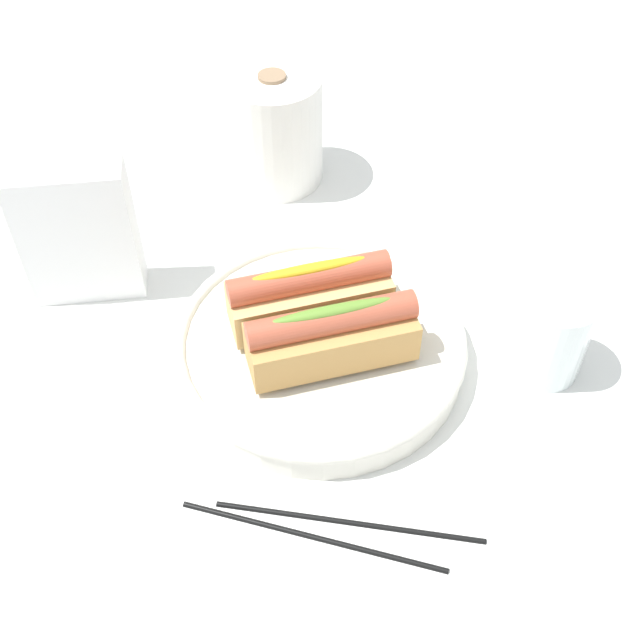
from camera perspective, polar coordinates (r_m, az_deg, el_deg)
ground_plane at (r=0.78m, az=0.69°, el=-1.70°), size 2.40×2.40×0.00m
serving_bowl at (r=0.76m, az=0.00°, el=-1.84°), size 0.27×0.27×0.03m
hotdog_front at (r=0.71m, az=0.79°, el=-1.10°), size 0.16×0.09×0.06m
hotdog_back at (r=0.74m, az=-0.75°, el=1.87°), size 0.16×0.09×0.06m
water_glass at (r=0.76m, az=15.96°, el=-1.16°), size 0.07×0.07×0.09m
paper_towel_roll at (r=0.94m, az=-3.25°, el=13.35°), size 0.11×0.11×0.13m
napkin_box at (r=0.82m, az=-16.75°, el=5.96°), size 0.11×0.06×0.15m
chopstick_near at (r=0.67m, az=2.08°, el=-14.05°), size 0.22×0.04×0.01m
chopstick_far at (r=0.66m, az=-0.55°, el=-15.01°), size 0.21×0.07×0.01m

